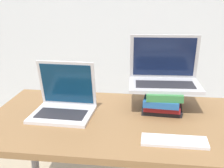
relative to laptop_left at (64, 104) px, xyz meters
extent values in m
cube|color=brown|center=(0.28, -0.03, -0.07)|extent=(1.30, 0.77, 0.03)
cylinder|color=gray|center=(-0.31, 0.30, -0.42)|extent=(0.05, 0.05, 0.67)
cylinder|color=gray|center=(0.87, 0.30, -0.42)|extent=(0.05, 0.05, 0.67)
cube|color=silver|center=(0.00, -0.03, -0.05)|extent=(0.31, 0.27, 0.02)
cube|color=#232328|center=(0.00, -0.05, -0.04)|extent=(0.25, 0.14, 0.00)
cube|color=silver|center=(0.00, 0.07, 0.09)|extent=(0.30, 0.08, 0.25)
cube|color=#0A2D4C|center=(0.00, 0.06, 0.09)|extent=(0.27, 0.06, 0.22)
cube|color=black|center=(0.50, 0.12, -0.04)|extent=(0.21, 0.22, 0.03)
cube|color=maroon|center=(0.51, 0.14, -0.01)|extent=(0.20, 0.27, 0.03)
cube|color=#235693|center=(0.50, 0.13, 0.02)|extent=(0.20, 0.28, 0.03)
cube|color=#33753D|center=(0.51, 0.12, 0.05)|extent=(0.19, 0.26, 0.04)
cube|color=#B2B2B7|center=(0.51, 0.15, 0.08)|extent=(0.39, 0.28, 0.02)
cube|color=#232328|center=(0.51, 0.13, 0.09)|extent=(0.31, 0.15, 0.00)
cube|color=#B2B2B7|center=(0.50, 0.25, 0.21)|extent=(0.38, 0.08, 0.25)
cube|color=#0F1938|center=(0.51, 0.24, 0.21)|extent=(0.34, 0.07, 0.22)
cube|color=silver|center=(0.55, -0.25, -0.05)|extent=(0.28, 0.10, 0.01)
cube|color=silver|center=(0.55, -0.25, -0.04)|extent=(0.26, 0.08, 0.00)
camera|label=1|loc=(0.45, -1.45, 0.57)|focal=50.00mm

